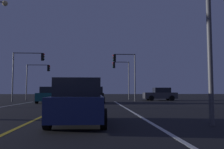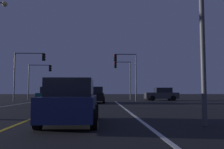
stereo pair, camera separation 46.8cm
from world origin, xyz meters
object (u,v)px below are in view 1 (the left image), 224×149
object	(u,v)px
car_crossing_side	(160,94)
traffic_light_far_left	(38,73)
traffic_light_near_right	(125,66)
car_ahead_far	(95,95)
traffic_light_far_right	(121,72)
car_oncoming	(49,95)
car_lead_same_lane	(79,102)
traffic_light_near_left	(28,65)

from	to	relation	value
car_crossing_side	traffic_light_far_left	distance (m)	17.40
traffic_light_near_right	car_ahead_far	bearing A→B (deg)	45.04
car_ahead_far	traffic_light_far_right	distance (m)	10.40
traffic_light_far_left	traffic_light_far_right	bearing A→B (deg)	-0.00
traffic_light_far_right	traffic_light_far_left	distance (m)	11.97
car_oncoming	traffic_light_near_right	size ratio (longest dim) A/B	0.74
traffic_light_near_right	car_oncoming	bearing A→B (deg)	21.09
car_crossing_side	car_ahead_far	size ratio (longest dim) A/B	1.00
car_crossing_side	traffic_light_near_right	bearing A→B (deg)	23.07
car_crossing_side	traffic_light_far_left	world-z (taller)	traffic_light_far_left
traffic_light_near_right	traffic_light_far_left	world-z (taller)	traffic_light_near_right
car_crossing_side	car_oncoming	distance (m)	14.52
traffic_light_far_right	car_oncoming	bearing A→B (deg)	45.48
car_crossing_side	traffic_light_near_right	world-z (taller)	traffic_light_near_right
car_lead_same_lane	traffic_light_far_right	bearing A→B (deg)	-9.66
car_oncoming	traffic_light_near_right	distance (m)	9.73
car_lead_same_lane	traffic_light_far_left	size ratio (longest dim) A/B	0.85
car_crossing_side	car_lead_same_lane	bearing A→B (deg)	67.07
car_lead_same_lane	traffic_light_near_right	bearing A→B (deg)	-11.93
car_oncoming	car_lead_same_lane	bearing A→B (deg)	15.29
car_lead_same_lane	traffic_light_near_left	bearing A→B (deg)	21.52
car_oncoming	traffic_light_far_left	size ratio (longest dim) A/B	0.85
car_ahead_far	traffic_light_far_right	world-z (taller)	traffic_light_far_right
car_oncoming	traffic_light_far_left	world-z (taller)	traffic_light_far_left
car_crossing_side	car_ahead_far	distance (m)	10.37
traffic_light_near_right	traffic_light_far_right	distance (m)	5.51
car_crossing_side	car_lead_same_lane	world-z (taller)	same
traffic_light_near_right	traffic_light_far_left	xyz separation A→B (m)	(-11.82, 5.50, -0.51)
traffic_light_near_right	traffic_light_far_right	world-z (taller)	traffic_light_near_right
car_lead_same_lane	traffic_light_far_left	world-z (taller)	traffic_light_far_left
traffic_light_far_right	traffic_light_far_left	world-z (taller)	traffic_light_far_right
car_crossing_side	traffic_light_near_right	xyz separation A→B (m)	(-5.00, -2.13, 3.47)
traffic_light_near_right	traffic_light_near_left	bearing A→B (deg)	0.00
traffic_light_near_left	car_crossing_side	bearing A→B (deg)	7.26
car_oncoming	traffic_light_far_right	xyz separation A→B (m)	(8.62, 8.77, 3.27)
car_oncoming	traffic_light_near_left	world-z (taller)	traffic_light_near_left
car_crossing_side	car_oncoming	bearing A→B (deg)	21.83
traffic_light_near_left	car_ahead_far	bearing A→B (deg)	-24.16
car_lead_same_lane	traffic_light_far_right	distance (m)	25.41
car_oncoming	traffic_light_near_right	world-z (taller)	traffic_light_near_right
car_lead_same_lane	traffic_light_near_left	distance (m)	21.09
traffic_light_near_right	traffic_light_near_left	distance (m)	11.71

